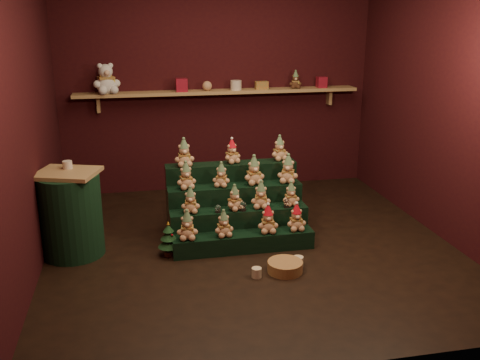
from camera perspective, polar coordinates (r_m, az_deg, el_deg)
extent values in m
plane|color=black|center=(5.44, 1.20, -7.05)|extent=(4.00, 4.00, 0.00)
cube|color=black|center=(7.02, -2.46, 10.39)|extent=(4.00, 0.10, 2.80)
cube|color=black|center=(3.11, 9.67, 1.34)|extent=(4.00, 0.10, 2.80)
cube|color=black|center=(5.00, -22.44, 6.29)|extent=(0.10, 4.00, 2.80)
cube|color=black|center=(5.83, 21.55, 7.80)|extent=(0.10, 4.00, 2.80)
cube|color=tan|center=(6.86, -2.21, 9.39)|extent=(3.60, 0.26, 0.04)
cube|color=tan|center=(6.87, -14.86, 7.83)|extent=(0.04, 0.12, 0.20)
cube|color=tan|center=(7.33, 9.49, 8.73)|extent=(0.04, 0.12, 0.20)
cube|color=black|center=(5.31, 0.37, -6.63)|extent=(1.40, 0.22, 0.18)
cube|color=black|center=(5.47, -0.10, -4.85)|extent=(1.40, 0.22, 0.36)
cube|color=black|center=(5.64, -0.55, -3.18)|extent=(1.40, 0.22, 0.54)
cube|color=black|center=(5.81, -0.96, -1.60)|extent=(1.40, 0.22, 0.72)
cylinder|color=black|center=(5.31, -2.37, -3.36)|extent=(0.06, 0.06, 0.02)
sphere|color=white|center=(5.29, -2.37, -2.96)|extent=(0.06, 0.06, 0.06)
cylinder|color=black|center=(5.35, 0.31, -3.15)|extent=(0.07, 0.07, 0.03)
sphere|color=white|center=(5.33, 0.31, -2.68)|extent=(0.07, 0.07, 0.07)
cylinder|color=black|center=(5.46, 5.01, -2.81)|extent=(0.06, 0.06, 0.03)
sphere|color=white|center=(5.44, 5.02, -2.36)|extent=(0.07, 0.07, 0.07)
cube|color=tan|center=(5.24, -17.98, 0.70)|extent=(0.67, 0.61, 0.04)
cylinder|color=black|center=(5.37, -17.57, -3.60)|extent=(0.59, 0.59, 0.80)
cylinder|color=beige|center=(5.32, -17.93, 1.57)|extent=(0.09, 0.09, 0.07)
cylinder|color=#482619|center=(5.27, -7.55, -7.72)|extent=(0.10, 0.10, 0.05)
cone|color=#123317|center=(5.22, -7.60, -6.52)|extent=(0.21, 0.21, 0.10)
cone|color=#123317|center=(5.19, -7.63, -5.78)|extent=(0.16, 0.16, 0.09)
cone|color=#123317|center=(5.17, -7.66, -5.09)|extent=(0.10, 0.10, 0.07)
cone|color=gold|center=(5.15, -7.69, -4.55)|extent=(0.03, 0.03, 0.03)
cylinder|color=beige|center=(4.82, 1.78, -9.85)|extent=(0.09, 0.09, 0.09)
cylinder|color=beige|center=(5.03, 6.22, -8.66)|extent=(0.10, 0.10, 0.10)
cylinder|color=#A07540|center=(4.92, 4.83, -9.20)|extent=(0.32, 0.32, 0.10)
cube|color=maroon|center=(6.76, -6.26, 10.04)|extent=(0.14, 0.14, 0.16)
cylinder|color=beige|center=(6.86, -0.43, 10.08)|extent=(0.14, 0.14, 0.12)
cube|color=maroon|center=(7.17, 8.69, 10.28)|extent=(0.12, 0.12, 0.14)
sphere|color=tan|center=(6.80, -3.52, 9.99)|extent=(0.12, 0.12, 0.12)
cube|color=#C6531C|center=(6.94, 2.33, 10.06)|extent=(0.16, 0.10, 0.10)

